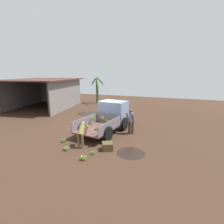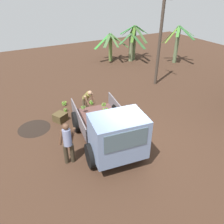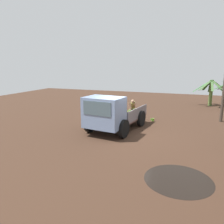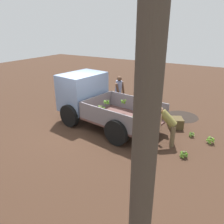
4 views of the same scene
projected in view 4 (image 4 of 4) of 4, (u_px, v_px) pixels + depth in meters
The scene contains 11 objects.
ground at pixel (81, 128), 8.90m from camera, with size 36.00×36.00×0.00m, color #3D281C.
mud_patch_1 at pixel (181, 116), 9.98m from camera, with size 1.49×1.49×0.01m, color black.
cargo_truck at pixel (90, 97), 9.25m from camera, with size 4.49×2.66×2.00m.
utility_pole at pixel (143, 174), 1.63m from camera, with size 1.21×0.19×5.55m.
person_foreground_visitor at pixel (119, 92), 10.39m from camera, with size 0.42×0.68×1.70m.
person_worker_loading at pixel (168, 123), 7.38m from camera, with size 0.73×0.62×1.36m.
banana_bunch_on_ground_0 at pixel (184, 154), 6.86m from camera, with size 0.28×0.29×0.22m.
banana_bunch_on_ground_1 at pixel (211, 140), 7.67m from camera, with size 0.30×0.30×0.24m.
banana_bunch_on_ground_2 at pixel (147, 158), 6.62m from camera, with size 0.28×0.29×0.23m.
banana_bunch_on_ground_3 at pixel (192, 134), 8.14m from camera, with size 0.23×0.23×0.19m.
wooden_crate_0 at pixel (175, 123), 8.85m from camera, with size 0.55×0.55×0.41m, color #4C3E23.
Camera 4 is at (-5.18, 6.27, 3.88)m, focal length 35.00 mm.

